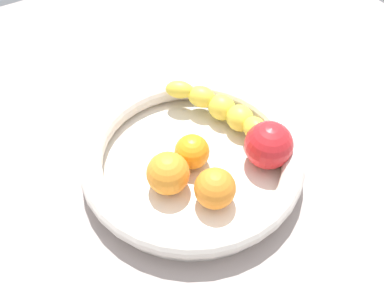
# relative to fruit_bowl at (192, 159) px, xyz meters

# --- Properties ---
(kitchen_counter) EXTENTS (1.20, 1.20, 0.03)m
(kitchen_counter) POSITION_rel_fruit_bowl_xyz_m (0.00, 0.00, -0.04)
(kitchen_counter) COLOR #A39590
(kitchen_counter) RESTS_ON ground
(fruit_bowl) EXTENTS (0.32, 0.32, 0.05)m
(fruit_bowl) POSITION_rel_fruit_bowl_xyz_m (0.00, 0.00, 0.00)
(fruit_bowl) COLOR silver
(fruit_bowl) RESTS_ON kitchen_counter
(banana_draped_left) EXTENTS (0.21, 0.10, 0.05)m
(banana_draped_left) POSITION_rel_fruit_bowl_xyz_m (-0.03, 0.08, 0.02)
(banana_draped_left) COLOR yellow
(banana_draped_left) RESTS_ON fruit_bowl
(orange_front) EXTENTS (0.06, 0.06, 0.06)m
(orange_front) POSITION_rel_fruit_bowl_xyz_m (0.02, -0.05, 0.02)
(orange_front) COLOR orange
(orange_front) RESTS_ON fruit_bowl
(orange_mid_left) EXTENTS (0.06, 0.06, 0.06)m
(orange_mid_left) POSITION_rel_fruit_bowl_xyz_m (0.07, -0.01, 0.02)
(orange_mid_left) COLOR orange
(orange_mid_left) RESTS_ON fruit_bowl
(orange_mid_right) EXTENTS (0.05, 0.05, 0.05)m
(orange_mid_right) POSITION_rel_fruit_bowl_xyz_m (0.00, 0.00, 0.02)
(orange_mid_right) COLOR orange
(orange_mid_right) RESTS_ON fruit_bowl
(tomato_red) EXTENTS (0.07, 0.07, 0.07)m
(tomato_red) POSITION_rel_fruit_bowl_xyz_m (0.05, 0.09, 0.03)
(tomato_red) COLOR red
(tomato_red) RESTS_ON fruit_bowl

